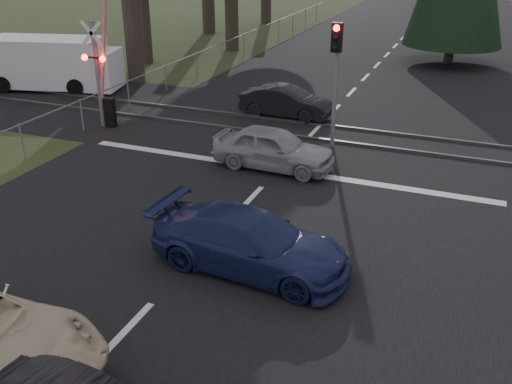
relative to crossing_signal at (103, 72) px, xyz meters
The scene contains 13 objects.
ground 12.37m from the crossing_signal, 53.38° to the right, with size 120.00×120.00×0.00m, color #2A3A1A.
road 7.56m from the crossing_signal, ahead, with size 14.00×100.00×0.01m, color black.
rail_corridor 7.88m from the crossing_signal, 16.92° to the left, with size 120.00×8.00×0.01m, color black.
stop_line 7.72m from the crossing_signal, 12.30° to the right, with size 13.00×0.35×0.00m, color silver.
rail_near 7.68m from the crossing_signal, 11.00° to the left, with size 120.00×0.12×0.10m, color #59544C.
rail_far 8.13m from the crossing_signal, 22.50° to the left, with size 120.00×0.12×0.10m, color #59544C.
crossing_signal is the anchor object (origin of this frame).
traffic_signal_center 8.36m from the crossing_signal, ahead, with size 0.32×0.48×4.10m.
fence_left 12.89m from the crossing_signal, 92.37° to the left, with size 0.10×36.00×1.20m, color slate, non-canonical shape.
silver_car 7.37m from the crossing_signal, 11.85° to the right, with size 1.50×3.74×1.27m, color #919498.
blue_sedan 11.19m from the crossing_signal, 39.36° to the right, with size 1.79×4.40×1.28m, color #1A224E.
dark_car_far 6.93m from the crossing_signal, 32.42° to the left, with size 1.25×3.57×1.18m, color black.
white_van 6.63m from the crossing_signal, 144.42° to the left, with size 6.17×3.43×2.28m.
Camera 1 is at (5.34, -7.01, 6.71)m, focal length 40.00 mm.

